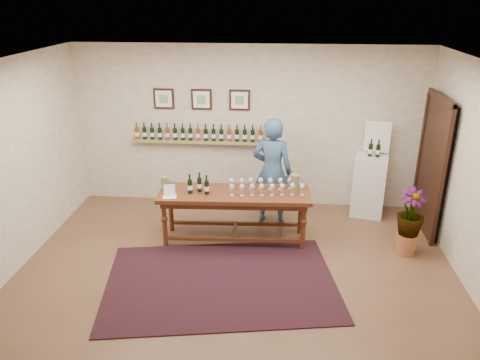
# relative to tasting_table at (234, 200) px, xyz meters

# --- Properties ---
(ground) EXTENTS (6.00, 6.00, 0.00)m
(ground) POSITION_rel_tasting_table_xyz_m (0.11, -1.06, -0.68)
(ground) COLOR brown
(ground) RESTS_ON ground
(room_shell) EXTENTS (6.00, 6.00, 6.00)m
(room_shell) POSITION_rel_tasting_table_xyz_m (2.22, 0.80, 0.44)
(room_shell) COLOR #F1E5CD
(room_shell) RESTS_ON ground
(rug) EXTENTS (3.29, 2.46, 0.02)m
(rug) POSITION_rel_tasting_table_xyz_m (-0.07, -1.17, -0.67)
(rug) COLOR #3F140B
(rug) RESTS_ON ground
(tasting_table) EXTENTS (2.28, 0.82, 0.80)m
(tasting_table) POSITION_rel_tasting_table_xyz_m (0.00, 0.00, 0.00)
(tasting_table) COLOR #422010
(tasting_table) RESTS_ON ground
(table_glasses) EXTENTS (1.40, 0.48, 0.19)m
(table_glasses) POSITION_rel_tasting_table_xyz_m (0.40, 0.03, 0.22)
(table_glasses) COLOR silver
(table_glasses) RESTS_ON tasting_table
(table_bottles) EXTENTS (0.30, 0.18, 0.31)m
(table_bottles) POSITION_rel_tasting_table_xyz_m (-0.52, -0.05, 0.28)
(table_bottles) COLOR black
(table_bottles) RESTS_ON tasting_table
(pitcher_left) EXTENTS (0.15, 0.15, 0.20)m
(pitcher_left) POSITION_rel_tasting_table_xyz_m (-1.05, 0.01, 0.22)
(pitcher_left) COLOR #666841
(pitcher_left) RESTS_ON tasting_table
(pitcher_right) EXTENTS (0.16, 0.16, 0.24)m
(pitcher_right) POSITION_rel_tasting_table_xyz_m (0.90, 0.17, 0.24)
(pitcher_right) COLOR #666841
(pitcher_right) RESTS_ON tasting_table
(menu_card) EXTENTS (0.22, 0.18, 0.18)m
(menu_card) POSITION_rel_tasting_table_xyz_m (-0.92, -0.23, 0.21)
(menu_card) COLOR white
(menu_card) RESTS_ON tasting_table
(display_pedestal) EXTENTS (0.63, 0.63, 1.04)m
(display_pedestal) POSITION_rel_tasting_table_xyz_m (2.19, 1.13, -0.16)
(display_pedestal) COLOR silver
(display_pedestal) RESTS_ON ground
(pedestal_bottles) EXTENTS (0.31, 0.15, 0.30)m
(pedestal_bottles) POSITION_rel_tasting_table_xyz_m (2.21, 1.11, 0.52)
(pedestal_bottles) COLOR black
(pedestal_bottles) RESTS_ON display_pedestal
(info_sign) EXTENTS (0.41, 0.12, 0.58)m
(info_sign) POSITION_rel_tasting_table_xyz_m (2.27, 1.29, 0.65)
(info_sign) COLOR white
(info_sign) RESTS_ON display_pedestal
(potted_plant) EXTENTS (0.58, 0.58, 0.88)m
(potted_plant) POSITION_rel_tasting_table_xyz_m (2.53, -0.21, -0.16)
(potted_plant) COLOR #A65F37
(potted_plant) RESTS_ON ground
(person) EXTENTS (0.71, 0.52, 1.77)m
(person) POSITION_rel_tasting_table_xyz_m (0.54, 0.69, 0.21)
(person) COLOR #315074
(person) RESTS_ON ground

